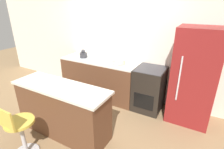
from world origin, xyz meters
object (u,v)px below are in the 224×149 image
Objects in this scene: stool_chair at (19,131)px; kettle at (83,54)px; oven_range at (149,89)px; mixing_bowl at (119,61)px; refrigerator at (194,77)px.

kettle is (-0.46, 2.15, 0.56)m from stool_chair.
kettle reaches higher than oven_range.
mixing_bowl is (0.97, 0.00, -0.03)m from kettle.
kettle is (-2.50, -0.04, 0.10)m from refrigerator.
mixing_bowl is at bearing 76.79° from stool_chair.
oven_range is 1.03× the size of stool_chair.
kettle is 0.97m from mixing_bowl.
stool_chair is 4.53× the size of kettle.
mixing_bowl is (-1.53, -0.04, 0.07)m from refrigerator.
refrigerator is 3.03m from stool_chair.
kettle reaches higher than stool_chair.
refrigerator is 2.01× the size of stool_chair.
refrigerator is at bearing 1.53° from mixing_bowl.
oven_range is 0.51× the size of refrigerator.
kettle is at bearing -178.80° from oven_range.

